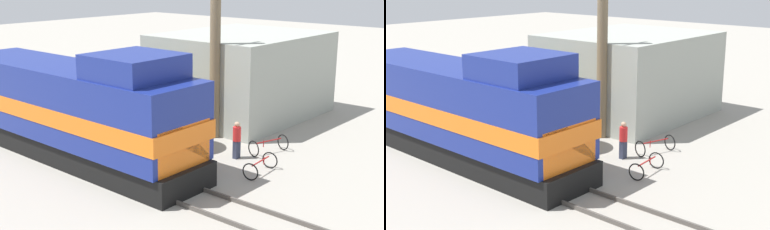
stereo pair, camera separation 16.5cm
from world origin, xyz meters
TOP-DOWN VIEW (x-y plane):
  - ground_plane at (0.00, 0.00)m, footprint 120.00×120.00m
  - rail_near at (-0.72, 0.00)m, footprint 0.08×30.76m
  - rail_far at (0.72, 0.00)m, footprint 0.08×30.76m
  - locomotive at (0.00, 4.66)m, footprint 3.17×13.40m
  - utility_pole at (6.05, 2.17)m, footprint 1.80×0.49m
  - vendor_umbrella at (3.65, 2.37)m, footprint 2.17×2.17m
  - billboard_sign at (5.58, 4.93)m, footprint 2.31×0.12m
  - shrub_cluster at (3.19, 2.67)m, footprint 0.81×0.81m
  - person_bystander at (4.33, -0.41)m, footprint 0.34×0.34m
  - bicycle at (5.76, -1.07)m, footprint 1.83×1.15m
  - bicycle_spare at (3.47, -2.20)m, footprint 1.68×0.83m
  - building_block_distant at (10.33, 3.77)m, footprint 8.31×6.97m

SIDE VIEW (x-z plane):
  - ground_plane at x=0.00m, z-range 0.00..0.00m
  - rail_near at x=-0.72m, z-range 0.00..0.15m
  - rail_far at x=0.72m, z-range 0.00..0.15m
  - bicycle_spare at x=3.47m, z-range 0.01..0.69m
  - bicycle at x=5.76m, z-range 0.01..0.71m
  - shrub_cluster at x=3.19m, z-range 0.00..0.81m
  - person_bystander at x=4.33m, z-range 0.06..1.65m
  - locomotive at x=0.00m, z-range -0.32..4.45m
  - building_block_distant at x=10.33m, z-range 0.00..4.42m
  - vendor_umbrella at x=3.65m, z-range 1.01..3.51m
  - billboard_sign at x=5.58m, z-range 0.86..4.18m
  - utility_pole at x=6.05m, z-range 0.04..8.13m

